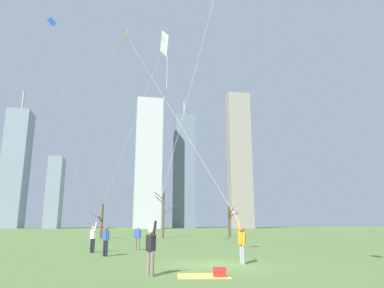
# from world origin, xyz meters

# --- Properties ---
(ground_plane) EXTENTS (400.00, 400.00, 0.00)m
(ground_plane) POSITION_xyz_m (0.00, 0.00, 0.00)
(ground_plane) COLOR #5B7A3D
(kite_flyer_midfield_center_orange) EXTENTS (6.05, 12.72, 18.21)m
(kite_flyer_midfield_center_orange) POSITION_xyz_m (-0.30, 3.03, 5.12)
(kite_flyer_midfield_center_orange) COLOR gray
(kite_flyer_midfield_center_orange) RESTS_ON ground
(kite_flyer_foreground_right_teal) EXTENTS (2.72, 8.68, 14.29)m
(kite_flyer_foreground_right_teal) POSITION_xyz_m (-2.71, -4.59, 3.64)
(kite_flyer_foreground_right_teal) COLOR #726656
(kite_flyer_foreground_right_teal) RESTS_ON ground
(kite_flyer_midfield_left_white) EXTENTS (3.97, 7.57, 11.89)m
(kite_flyer_midfield_left_white) POSITION_xyz_m (-5.21, 6.50, 3.22)
(kite_flyer_midfield_left_white) COLOR black
(kite_flyer_midfield_left_white) RESTS_ON ground
(bystander_watching_nearby) EXTENTS (0.36, 0.43, 1.62)m
(bystander_watching_nearby) POSITION_xyz_m (-5.10, 5.21, 0.90)
(bystander_watching_nearby) COLOR black
(bystander_watching_nearby) RESTS_ON ground
(bystander_far_off_by_trees) EXTENTS (0.49, 0.30, 1.62)m
(bystander_far_off_by_trees) POSITION_xyz_m (-3.15, 9.58, 0.90)
(bystander_far_off_by_trees) COLOR #726656
(bystander_far_off_by_trees) RESTS_ON ground
(distant_kite_drifting_right_blue) EXTENTS (5.15, 3.63, 22.76)m
(distant_kite_drifting_right_blue) POSITION_xyz_m (-11.82, 19.39, 19.92)
(distant_kite_drifting_right_blue) COLOR blue
(distant_kite_drifting_right_blue) RESTS_ON ground
(distant_kite_drifting_left_green) EXTENTS (8.49, 1.87, 29.82)m
(distant_kite_drifting_left_green) POSITION_xyz_m (-7.39, 24.14, 26.87)
(distant_kite_drifting_left_green) COLOR green
(distant_kite_drifting_left_green) RESTS_ON ground
(picnic_spot) EXTENTS (1.98, 1.65, 0.31)m
(picnic_spot) POSITION_xyz_m (-1.11, -3.37, 0.09)
(picnic_spot) COLOR #D8BF4C
(picnic_spot) RESTS_ON ground
(bare_tree_left_of_center) EXTENTS (2.99, 2.06, 6.14)m
(bare_tree_left_of_center) POSITION_xyz_m (0.97, 30.68, 3.24)
(bare_tree_left_of_center) COLOR brown
(bare_tree_left_of_center) RESTS_ON ground
(bare_tree_far_right_edge) EXTENTS (1.85, 2.04, 4.30)m
(bare_tree_far_right_edge) POSITION_xyz_m (-6.84, 30.66, 2.23)
(bare_tree_far_right_edge) COLOR brown
(bare_tree_far_right_edge) RESTS_ON ground
(bare_tree_leftmost) EXTENTS (1.78, 3.17, 4.32)m
(bare_tree_leftmost) POSITION_xyz_m (10.89, 33.59, 2.32)
(bare_tree_leftmost) COLOR #4C3828
(bare_tree_leftmost) RESTS_ON ground
(skyline_wide_slab) EXTENTS (9.84, 5.56, 59.27)m
(skyline_wide_slab) POSITION_xyz_m (44.86, 127.58, 29.64)
(skyline_wide_slab) COLOR gray
(skyline_wide_slab) RESTS_ON ground
(skyline_mid_tower_right) EXTENTS (9.15, 7.16, 58.34)m
(skyline_mid_tower_right) POSITION_xyz_m (22.38, 139.37, 25.68)
(skyline_mid_tower_right) COLOR slate
(skyline_mid_tower_right) RESTS_ON ground
(skyline_tall_tower) EXTENTS (9.27, 11.39, 59.78)m
(skyline_tall_tower) POSITION_xyz_m (-49.94, 143.77, 25.11)
(skyline_tall_tower) COLOR gray
(skyline_tall_tower) RESTS_ON ground
(skyline_slender_spire) EXTENTS (5.53, 10.01, 28.83)m
(skyline_slender_spire) POSITION_xyz_m (-31.93, 136.84, 14.42)
(skyline_slender_spire) COLOR gray
(skyline_slender_spire) RESTS_ON ground
(skyline_short_annex) EXTENTS (10.61, 9.77, 52.94)m
(skyline_short_annex) POSITION_xyz_m (5.27, 126.66, 26.47)
(skyline_short_annex) COLOR #B2B2B7
(skyline_short_annex) RESTS_ON ground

